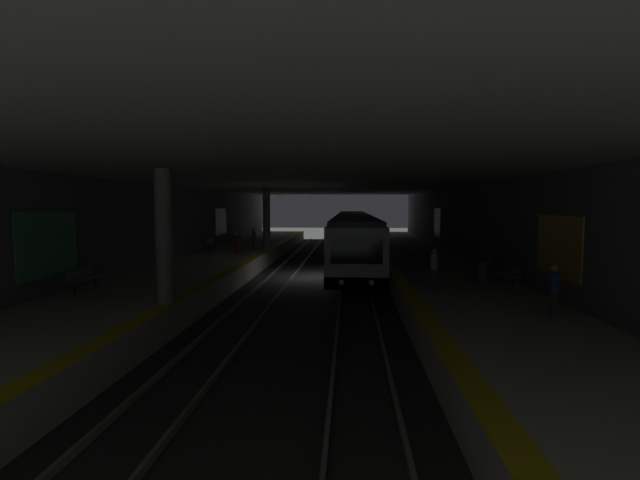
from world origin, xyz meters
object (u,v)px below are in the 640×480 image
at_px(person_walking_mid, 553,289).
at_px(person_standing_far, 254,238).
at_px(metro_train, 353,233).
at_px(person_waiting_near, 434,267).
at_px(trash_bin, 483,271).
at_px(suitcase_rolling, 237,247).
at_px(bench_left_near, 509,273).
at_px(bench_left_mid, 483,262).
at_px(pillar_far, 266,219).
at_px(bench_right_mid, 211,242).
at_px(bench_right_far, 237,235).
at_px(pillar_near, 164,237).
at_px(bench_right_near, 83,277).

height_order(person_walking_mid, person_standing_far, person_standing_far).
bearing_deg(person_walking_mid, metro_train, 13.41).
relative_size(person_waiting_near, trash_bin, 1.93).
relative_size(person_standing_far, suitcase_rolling, 1.64).
xyz_separation_m(bench_left_near, suitcase_rolling, (12.30, 14.58, -0.18)).
bearing_deg(bench_left_mid, pillar_far, 49.73).
height_order(pillar_far, bench_left_mid, pillar_far).
height_order(suitcase_rolling, trash_bin, suitcase_rolling).
distance_m(bench_left_mid, person_walking_mid, 9.19).
distance_m(bench_right_mid, person_standing_far, 3.38).
bearing_deg(bench_right_far, pillar_far, -151.85).
height_order(pillar_near, bench_right_mid, pillar_near).
relative_size(bench_right_mid, person_walking_mid, 1.09).
xyz_separation_m(pillar_near, person_standing_far, (18.37, 0.84, -1.40)).
bearing_deg(bench_right_near, bench_right_far, 0.00).
xyz_separation_m(bench_left_near, person_waiting_near, (-1.15, 3.32, 0.37)).
bearing_deg(bench_right_near, pillar_far, -13.90).
relative_size(pillar_far, bench_right_mid, 2.68).
distance_m(bench_left_mid, person_standing_far, 17.15).
height_order(metro_train, person_walking_mid, metro_train).
bearing_deg(bench_left_near, bench_right_near, 97.40).
height_order(bench_left_near, bench_left_mid, same).
bearing_deg(suitcase_rolling, person_standing_far, -26.17).
distance_m(bench_left_mid, bench_right_far, 25.34).
bearing_deg(person_waiting_near, bench_right_mid, 41.50).
xyz_separation_m(pillar_far, person_standing_far, (-0.64, 0.84, -1.40)).
bearing_deg(bench_left_near, bench_right_far, 37.17).
relative_size(pillar_far, metro_train, 0.12).
height_order(pillar_near, metro_train, pillar_near).
relative_size(bench_left_mid, trash_bin, 2.00).
distance_m(metro_train, bench_left_mid, 16.34).
height_order(bench_right_near, suitcase_rolling, suitcase_rolling).
height_order(bench_left_near, bench_right_far, same).
bearing_deg(metro_train, person_walking_mid, -166.59).
bearing_deg(person_standing_far, person_walking_mid, -145.90).
distance_m(bench_left_mid, trash_bin, 2.76).
distance_m(bench_left_mid, person_waiting_near, 5.96).
bearing_deg(person_walking_mid, bench_left_near, -5.93).
xyz_separation_m(bench_right_far, person_waiting_near, (-23.66, -13.75, 0.37)).
height_order(pillar_far, person_walking_mid, pillar_far).
relative_size(bench_left_mid, suitcase_rolling, 1.73).
distance_m(person_waiting_near, suitcase_rolling, 17.55).
distance_m(bench_left_near, suitcase_rolling, 19.08).
bearing_deg(bench_right_mid, pillar_far, -85.85).
relative_size(bench_right_near, person_walking_mid, 1.09).
bearing_deg(bench_right_mid, person_waiting_near, -138.50).
distance_m(bench_right_near, person_standing_far, 16.61).
distance_m(pillar_near, bench_left_mid, 15.32).
relative_size(bench_left_near, bench_right_near, 1.00).
relative_size(bench_left_near, bench_right_mid, 1.00).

